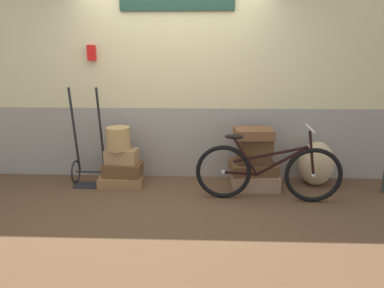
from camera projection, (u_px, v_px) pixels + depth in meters
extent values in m
cube|color=#513823|center=(170.00, 199.00, 4.34)|extent=(9.02, 5.20, 0.06)
cube|color=gray|center=(176.00, 141.00, 5.03)|extent=(7.02, 0.20, 0.98)
cube|color=#CCBC84|center=(174.00, 40.00, 4.68)|extent=(7.02, 0.20, 1.79)
cube|color=#193828|center=(177.00, 0.00, 4.44)|extent=(1.46, 0.04, 0.25)
cube|color=red|center=(92.00, 53.00, 4.62)|extent=(0.10, 0.08, 0.20)
cube|color=olive|center=(121.00, 180.00, 4.71)|extent=(0.61, 0.43, 0.13)
cube|color=brown|center=(123.00, 170.00, 4.67)|extent=(0.50, 0.32, 0.17)
cube|color=#9E754C|center=(122.00, 156.00, 4.65)|extent=(0.43, 0.29, 0.19)
cube|color=#937051|center=(255.00, 180.00, 4.62)|extent=(0.61, 0.48, 0.20)
cube|color=brown|center=(253.00, 168.00, 4.60)|extent=(0.61, 0.50, 0.14)
cube|color=#4C2D19|center=(253.00, 158.00, 4.58)|extent=(0.44, 0.33, 0.13)
cube|color=brown|center=(255.00, 145.00, 4.55)|extent=(0.48, 0.36, 0.21)
cube|color=brown|center=(253.00, 133.00, 4.46)|extent=(0.49, 0.40, 0.12)
cylinder|color=#A8844C|center=(118.00, 139.00, 4.57)|extent=(0.31, 0.31, 0.30)
torus|color=black|center=(76.00, 172.00, 4.77)|extent=(0.03, 0.32, 0.32)
torus|color=black|center=(106.00, 172.00, 4.75)|extent=(0.03, 0.32, 0.32)
cylinder|color=black|center=(91.00, 172.00, 4.76)|extent=(0.41, 0.02, 0.02)
cylinder|color=black|center=(74.00, 130.00, 4.62)|extent=(0.03, 0.18, 1.14)
cylinder|color=black|center=(101.00, 131.00, 4.61)|extent=(0.03, 0.18, 1.14)
cube|color=black|center=(89.00, 185.00, 4.69)|extent=(0.37, 0.22, 0.02)
ellipsoid|color=tan|center=(316.00, 164.00, 4.66)|extent=(0.47, 0.40, 0.60)
torus|color=black|center=(223.00, 172.00, 4.22)|extent=(0.67, 0.10, 0.67)
sphere|color=#B2B2B7|center=(223.00, 172.00, 4.22)|extent=(0.05, 0.05, 0.05)
torus|color=black|center=(313.00, 175.00, 4.11)|extent=(0.67, 0.10, 0.67)
sphere|color=#B2B2B7|center=(313.00, 175.00, 4.11)|extent=(0.05, 0.05, 0.05)
cube|color=black|center=(282.00, 161.00, 4.11)|extent=(0.58, 0.07, 0.38)
cube|color=black|center=(246.00, 157.00, 4.14)|extent=(0.31, 0.05, 0.45)
cube|color=black|center=(240.00, 173.00, 4.20)|extent=(0.40, 0.06, 0.04)
cube|color=black|center=(270.00, 154.00, 4.10)|extent=(0.86, 0.09, 0.23)
cube|color=black|center=(312.00, 153.00, 4.05)|extent=(0.11, 0.04, 0.54)
ellipsoid|color=black|center=(234.00, 137.00, 4.10)|extent=(0.23, 0.11, 0.06)
cylinder|color=#A5A5AD|center=(310.00, 128.00, 3.98)|extent=(0.06, 0.46, 0.02)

